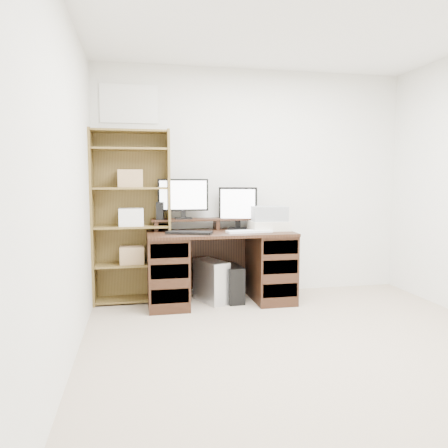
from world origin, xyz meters
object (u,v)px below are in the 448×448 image
object	(u,v)px
printer	(269,226)
tower_black	(232,283)
desk	(220,266)
bookshelf	(131,215)
monitor_small	(238,206)
tower_silver	(211,281)
monitor_wide	(183,197)

from	to	relation	value
printer	tower_black	xyz separation A→B (m)	(-0.40, -0.00, -0.61)
desk	tower_black	size ratio (longest dim) A/B	3.82
desk	bookshelf	xyz separation A→B (m)	(-0.90, 0.21, 0.53)
monitor_small	tower_silver	xyz separation A→B (m)	(-0.32, -0.15, -0.78)
tower_silver	printer	bearing A→B (deg)	-23.71
monitor_small	desk	bearing A→B (deg)	-122.55
tower_silver	tower_black	distance (m)	0.23
bookshelf	printer	bearing A→B (deg)	-8.02
printer	tower_black	bearing A→B (deg)	178.98
tower_black	bookshelf	xyz separation A→B (m)	(-1.04, 0.21, 0.73)
desk	printer	world-z (taller)	printer
monitor_wide	tower_black	distance (m)	1.06
desk	tower_silver	size ratio (longest dim) A/B	3.39
monitor_small	tower_black	size ratio (longest dim) A/B	1.16
printer	tower_black	world-z (taller)	printer
monitor_wide	tower_black	xyz separation A→B (m)	(0.49, -0.22, -0.92)
monitor_wide	bookshelf	world-z (taller)	bookshelf
monitor_small	tower_silver	world-z (taller)	monitor_small
tower_silver	tower_black	world-z (taller)	tower_silver
desk	tower_black	distance (m)	0.24
monitor_wide	monitor_small	world-z (taller)	monitor_wide
desk	tower_black	bearing A→B (deg)	2.67
monitor_wide	printer	xyz separation A→B (m)	(0.89, -0.21, -0.31)
monitor_small	bookshelf	bearing A→B (deg)	-161.84
desk	tower_black	xyz separation A→B (m)	(0.14, 0.01, -0.20)
tower_silver	desk	bearing A→B (deg)	-39.22
desk	printer	bearing A→B (deg)	1.10
tower_black	bookshelf	size ratio (longest dim) A/B	0.22
tower_black	bookshelf	world-z (taller)	bookshelf
bookshelf	tower_black	bearing A→B (deg)	-11.23
tower_black	tower_silver	bearing A→B (deg)	170.27
desk	tower_silver	distance (m)	0.19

